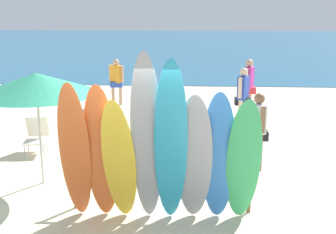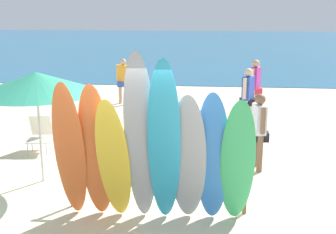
% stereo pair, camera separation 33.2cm
% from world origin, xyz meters
% --- Properties ---
extents(ground, '(60.00, 60.00, 0.00)m').
position_xyz_m(ground, '(0.00, 14.00, 0.00)').
color(ground, beige).
extents(ocean_water, '(60.00, 40.00, 0.02)m').
position_xyz_m(ocean_water, '(0.00, 31.55, 0.01)').
color(ocean_water, '#235B7F').
rests_on(ocean_water, ground).
extents(surfboard_rack, '(3.00, 0.07, 0.65)m').
position_xyz_m(surfboard_rack, '(0.00, 0.00, 0.52)').
color(surfboard_rack, brown).
rests_on(surfboard_rack, ground).
extents(surfboard_orange_0, '(0.53, 0.78, 2.30)m').
position_xyz_m(surfboard_orange_0, '(-1.27, -0.52, 1.15)').
color(surfboard_orange_0, orange).
rests_on(surfboard_orange_0, ground).
extents(surfboard_orange_1, '(0.53, 0.60, 2.25)m').
position_xyz_m(surfboard_orange_1, '(-0.88, -0.44, 1.12)').
color(surfboard_orange_1, orange).
rests_on(surfboard_orange_1, ground).
extents(surfboard_yellow_2, '(0.58, 0.70, 2.05)m').
position_xyz_m(surfboard_yellow_2, '(-0.60, -0.50, 1.03)').
color(surfboard_yellow_2, yellow).
rests_on(surfboard_yellow_2, ground).
extents(surfboard_grey_3, '(0.50, 0.85, 2.76)m').
position_xyz_m(surfboard_grey_3, '(-0.17, -0.58, 1.38)').
color(surfboard_grey_3, '#999EA3').
rests_on(surfboard_grey_3, ground).
extents(surfboard_teal_4, '(0.54, 0.92, 2.66)m').
position_xyz_m(surfboard_teal_4, '(0.19, -0.62, 1.33)').
color(surfboard_teal_4, '#289EC6').
rests_on(surfboard_teal_4, ground).
extents(surfboard_grey_5, '(0.56, 0.71, 2.14)m').
position_xyz_m(surfboard_grey_5, '(0.53, -0.48, 1.07)').
color(surfboard_grey_5, '#999EA3').
rests_on(surfboard_grey_5, ground).
extents(surfboard_blue_6, '(0.55, 0.67, 2.17)m').
position_xyz_m(surfboard_blue_6, '(0.90, -0.44, 1.08)').
color(surfboard_blue_6, '#337AD1').
rests_on(surfboard_blue_6, ground).
extents(surfboard_green_7, '(0.52, 0.73, 2.09)m').
position_xyz_m(surfboard_green_7, '(1.27, -0.48, 1.04)').
color(surfboard_green_7, '#38B266').
rests_on(surfboard_green_7, ground).
extents(beachgoer_photographing, '(0.43, 0.58, 1.67)m').
position_xyz_m(beachgoer_photographing, '(1.87, 5.26, 0.96)').
color(beachgoer_photographing, beige).
rests_on(beachgoer_photographing, ground).
extents(beachgoer_by_water, '(0.41, 0.59, 1.60)m').
position_xyz_m(beachgoer_by_water, '(1.85, 2.08, 0.92)').
color(beachgoer_by_water, brown).
rests_on(beachgoer_by_water, ground).
extents(beachgoer_near_rack, '(0.45, 0.61, 1.72)m').
position_xyz_m(beachgoer_near_rack, '(2.20, 6.78, 0.99)').
color(beachgoer_near_rack, tan).
rests_on(beachgoer_near_rack, ground).
extents(beachgoer_midbeach, '(0.54, 0.35, 1.55)m').
position_xyz_m(beachgoer_midbeach, '(-2.10, 7.98, 0.90)').
color(beachgoer_midbeach, tan).
rests_on(beachgoer_midbeach, ground).
extents(beach_chair_red, '(0.59, 0.73, 0.83)m').
position_xyz_m(beach_chair_red, '(-3.09, 2.84, 0.43)').
color(beach_chair_red, '#B7B7BC').
rests_on(beach_chair_red, ground).
extents(beach_umbrella, '(2.25, 2.25, 2.13)m').
position_xyz_m(beach_umbrella, '(-2.35, 1.03, 1.93)').
color(beach_umbrella, silver).
rests_on(beach_umbrella, ground).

